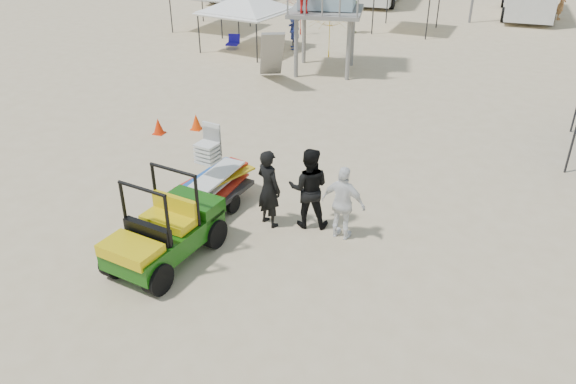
% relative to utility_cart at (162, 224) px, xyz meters
% --- Properties ---
extents(ground, '(140.00, 140.00, 0.00)m').
position_rel_utility_cart_xyz_m(ground, '(1.70, -1.64, -0.88)').
color(ground, beige).
rests_on(ground, ground).
extents(utility_cart, '(1.66, 2.66, 1.88)m').
position_rel_utility_cart_xyz_m(utility_cart, '(0.00, 0.00, 0.00)').
color(utility_cart, '#134F0C').
rests_on(utility_cart, ground).
extents(surf_trailer, '(1.46, 2.26, 1.85)m').
position_rel_utility_cart_xyz_m(surf_trailer, '(0.01, 2.33, -0.12)').
color(surf_trailer, black).
rests_on(surf_trailer, ground).
extents(man_left, '(0.80, 0.70, 1.83)m').
position_rel_utility_cart_xyz_m(man_left, '(1.52, 2.03, 0.04)').
color(man_left, black).
rests_on(man_left, ground).
extents(man_mid, '(1.05, 0.90, 1.89)m').
position_rel_utility_cart_xyz_m(man_mid, '(2.37, 2.28, 0.07)').
color(man_mid, black).
rests_on(man_mid, ground).
extents(man_right, '(1.05, 0.59, 1.70)m').
position_rel_utility_cart_xyz_m(man_right, '(3.22, 2.03, -0.03)').
color(man_right, white).
rests_on(man_right, ground).
extents(umbrella_a, '(2.08, 2.12, 1.84)m').
position_rel_utility_cart_xyz_m(umbrella_a, '(-3.36, 19.58, 0.05)').
color(umbrella_a, red).
rests_on(umbrella_a, ground).
extents(umbrella_b, '(2.63, 2.65, 1.77)m').
position_rel_utility_cart_xyz_m(umbrella_b, '(-0.84, 15.93, 0.01)').
color(umbrella_b, yellow).
rests_on(umbrella_b, ground).
extents(cone_near, '(0.34, 0.34, 0.50)m').
position_rel_utility_cart_xyz_m(cone_near, '(-3.57, 5.85, -0.63)').
color(cone_near, red).
rests_on(cone_near, ground).
extents(cone_far, '(0.34, 0.34, 0.50)m').
position_rel_utility_cart_xyz_m(cone_far, '(-2.63, 6.55, -0.63)').
color(cone_far, '#FE4008').
rests_on(cone_far, ground).
extents(beach_chair_a, '(0.61, 0.66, 0.64)m').
position_rel_utility_cart_xyz_m(beach_chair_a, '(-5.53, 16.04, -0.56)').
color(beach_chair_a, '#150E9A').
rests_on(beach_chair_a, ground).
extents(distant_beachgoers, '(15.85, 15.97, 1.77)m').
position_rel_utility_cart_xyz_m(distant_beachgoers, '(2.31, 18.69, -0.04)').
color(distant_beachgoers, '#67844F').
rests_on(distant_beachgoers, ground).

